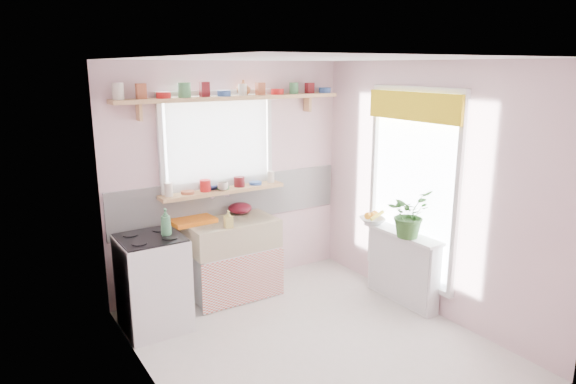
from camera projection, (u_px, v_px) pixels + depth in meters
room at (318, 171)px, 5.37m from camera, size 3.20×3.20×3.20m
sink_unit at (232, 258)px, 5.53m from camera, size 0.95×0.65×1.11m
cooker at (153, 283)px, 4.83m from camera, size 0.58×0.58×0.93m
radiator_ledge at (403, 266)px, 5.39m from camera, size 0.22×0.95×0.78m
windowsill at (223, 191)px, 5.51m from camera, size 1.40×0.22×0.04m
pine_shelf at (234, 98)px, 5.35m from camera, size 2.52×0.24×0.04m
shelf_crockery at (230, 91)px, 5.31m from camera, size 2.47×0.11×0.12m
sill_crockery at (221, 184)px, 5.48m from camera, size 1.35×0.11×0.12m
dish_tray at (192, 220)px, 5.37m from camera, size 0.47×0.37×0.05m
colander at (240, 208)px, 5.69m from camera, size 0.34×0.34×0.12m
jade_plant at (409, 214)px, 5.10m from camera, size 0.51×0.46×0.48m
fruit_bowl at (372, 221)px, 5.58m from camera, size 0.35×0.35×0.07m
herb_pot at (414, 223)px, 5.21m from camera, size 0.14×0.11×0.22m
soap_bottle_sink at (228, 219)px, 5.18m from camera, size 0.09×0.09×0.18m
sill_cup at (223, 186)px, 5.43m from camera, size 0.13×0.13×0.09m
sill_bowl at (211, 187)px, 5.49m from camera, size 0.20×0.20×0.05m
shelf_vase at (243, 88)px, 5.45m from camera, size 0.18×0.18×0.16m
cooker_bottle at (166, 222)px, 4.72m from camera, size 0.11×0.11×0.26m
fruit at (373, 215)px, 5.57m from camera, size 0.20×0.14×0.10m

